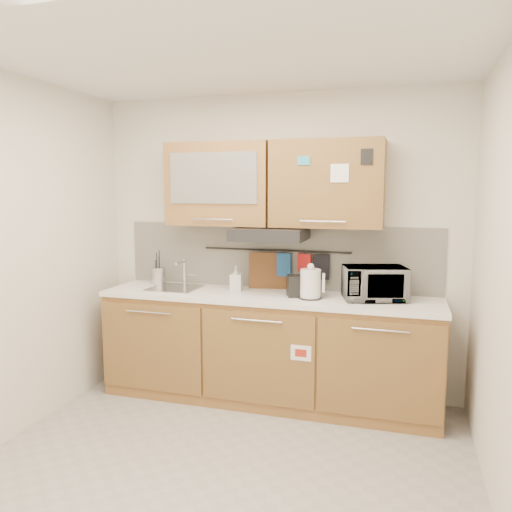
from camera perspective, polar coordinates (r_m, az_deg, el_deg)
The scene contains 20 objects.
floor at distance 3.44m, azimuth -4.43°, elevation -23.73°, with size 3.20×3.20×0.00m, color #9E9993.
ceiling at distance 3.05m, azimuth -4.98°, elevation 23.08°, with size 3.20×3.20×0.00m, color white.
wall_back at distance 4.39m, azimuth 2.42°, elevation 1.25°, with size 3.20×3.20×0.00m, color silver.
wall_right at distance 2.83m, azimuth 27.19°, elevation -3.14°, with size 3.00×3.00×0.00m, color silver.
base_cabinet at distance 4.30m, azimuth 1.32°, elevation -11.13°, with size 2.80×0.64×0.88m.
countertop at distance 4.16m, azimuth 1.34°, elevation -4.68°, with size 2.82×0.62×0.04m, color white.
backsplash at distance 4.40m, azimuth 2.37°, elevation -0.06°, with size 2.80×0.02×0.56m, color silver.
upper_cabinets at distance 4.20m, azimuth 1.79°, elevation 8.21°, with size 1.82×0.37×0.70m.
range_hood at distance 4.14m, azimuth 1.58°, elevation 2.54°, with size 0.60×0.46×0.10m, color black.
sink at distance 4.47m, azimuth -9.18°, elevation -3.61°, with size 0.42×0.40×0.26m.
utensil_rail at distance 4.35m, azimuth 2.25°, elevation 0.66°, with size 0.02×0.02×1.30m, color black.
utensil_crock at distance 4.67m, azimuth -11.07°, elevation -2.21°, with size 0.13×0.13×0.31m.
kettle at distance 4.00m, azimuth 6.26°, elevation -3.26°, with size 0.21×0.19×0.29m.
toaster at distance 4.08m, azimuth 5.25°, elevation -3.39°, with size 0.26×0.21×0.18m.
microwave at distance 4.05m, azimuth 13.37°, elevation -3.05°, with size 0.48×0.32×0.26m, color #999999.
soap_bottle at distance 4.29m, azimuth -2.30°, elevation -2.56°, with size 0.10×0.10×0.22m, color #999999.
cutting_board at distance 4.39m, azimuth 1.57°, elevation -2.53°, with size 0.37×0.03×0.45m, color brown.
oven_mitt at distance 4.33m, azimuth 3.20°, elevation -0.99°, with size 0.12×0.03×0.20m, color #1E4E89.
dark_pouch at distance 4.27m, azimuth 7.47°, elevation -1.25°, with size 0.14×0.04×0.21m, color black.
pot_holder at distance 4.29m, azimuth 5.55°, elevation -0.78°, with size 0.13×0.02×0.16m, color red.
Camera 1 is at (1.07, -2.73, 1.79)m, focal length 35.00 mm.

